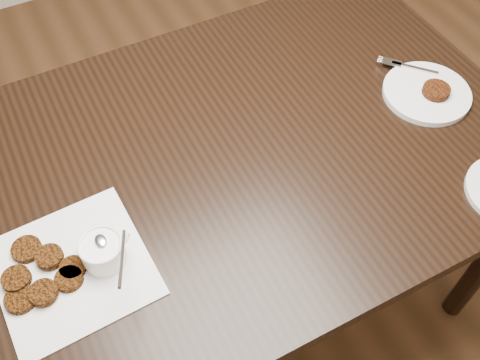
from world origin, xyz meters
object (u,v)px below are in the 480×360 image
at_px(napkin, 73,268).
at_px(plate_with_patty, 427,91).
at_px(table, 228,238).
at_px(sauce_ramekin, 100,243).

xyz_separation_m(napkin, plate_with_patty, (0.92, 0.06, 0.01)).
bearing_deg(napkin, table, 17.13).
bearing_deg(plate_with_patty, napkin, -176.13).
distance_m(sauce_ramekin, plate_with_patty, 0.86).
xyz_separation_m(table, napkin, (-0.40, -0.12, 0.38)).
xyz_separation_m(table, plate_with_patty, (0.53, -0.06, 0.39)).
distance_m(napkin, plate_with_patty, 0.93).
xyz_separation_m(napkin, sauce_ramekin, (0.06, -0.01, 0.06)).
relative_size(sauce_ramekin, plate_with_patty, 0.56).
distance_m(table, napkin, 0.56).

